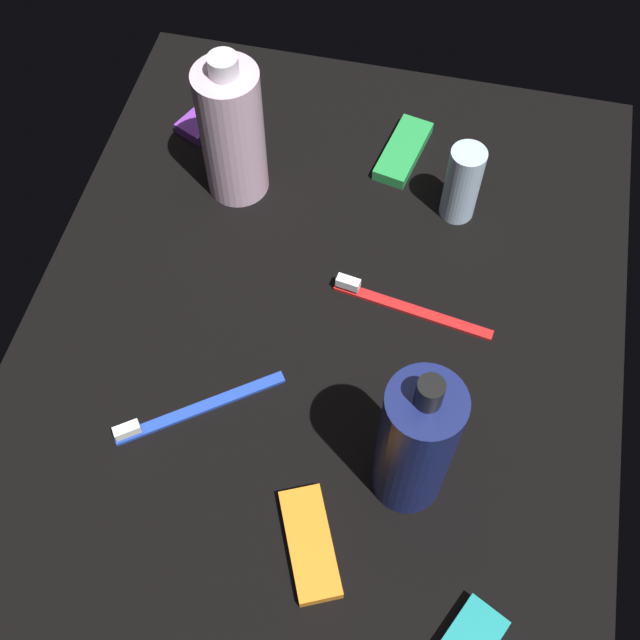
# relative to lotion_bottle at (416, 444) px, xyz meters

# --- Properties ---
(ground_plane) EXTENTS (0.84, 0.64, 0.01)m
(ground_plane) POSITION_rel_lotion_bottle_xyz_m (0.14, 0.12, -0.10)
(ground_plane) COLOR black
(lotion_bottle) EXTENTS (0.07, 0.07, 0.21)m
(lotion_bottle) POSITION_rel_lotion_bottle_xyz_m (0.00, 0.00, 0.00)
(lotion_bottle) COLOR navy
(lotion_bottle) RESTS_ON ground_plane
(bodywash_bottle) EXTENTS (0.07, 0.07, 0.19)m
(bodywash_bottle) POSITION_rel_lotion_bottle_xyz_m (0.32, 0.26, -0.00)
(bodywash_bottle) COLOR silver
(bodywash_bottle) RESTS_ON ground_plane
(deodorant_stick) EXTENTS (0.04, 0.04, 0.10)m
(deodorant_stick) POSITION_rel_lotion_bottle_xyz_m (0.34, -0.00, -0.04)
(deodorant_stick) COLOR silver
(deodorant_stick) RESTS_ON ground_plane
(toothbrush_blue) EXTENTS (0.12, 0.15, 0.02)m
(toothbrush_blue) POSITION_rel_lotion_bottle_xyz_m (0.02, 0.22, -0.09)
(toothbrush_blue) COLOR blue
(toothbrush_blue) RESTS_ON ground_plane
(toothbrush_red) EXTENTS (0.04, 0.18, 0.02)m
(toothbrush_red) POSITION_rel_lotion_bottle_xyz_m (0.19, 0.04, -0.09)
(toothbrush_red) COLOR red
(toothbrush_red) RESTS_ON ground_plane
(snack_bar_orange) EXTENTS (0.11, 0.08, 0.01)m
(snack_bar_orange) POSITION_rel_lotion_bottle_xyz_m (-0.08, 0.08, -0.09)
(snack_bar_orange) COLOR orange
(snack_bar_orange) RESTS_ON ground_plane
(snack_bar_purple) EXTENTS (0.11, 0.08, 0.01)m
(snack_bar_purple) POSITION_rel_lotion_bottle_xyz_m (0.42, 0.32, -0.09)
(snack_bar_purple) COLOR purple
(snack_bar_purple) RESTS_ON ground_plane
(snack_bar_green) EXTENTS (0.11, 0.06, 0.01)m
(snack_bar_green) POSITION_rel_lotion_bottle_xyz_m (0.41, 0.07, -0.09)
(snack_bar_green) COLOR green
(snack_bar_green) RESTS_ON ground_plane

